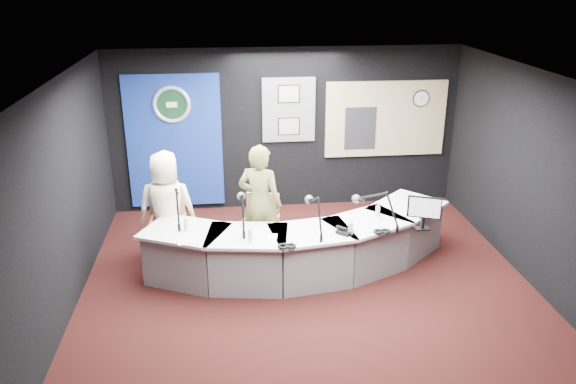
{
  "coord_description": "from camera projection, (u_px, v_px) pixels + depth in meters",
  "views": [
    {
      "loc": [
        -1.01,
        -6.61,
        3.99
      ],
      "look_at": [
        -0.2,
        0.8,
        1.1
      ],
      "focal_mm": 36.0,
      "sensor_mm": 36.0,
      "label": 1
    }
  ],
  "objects": [
    {
      "name": "notepad",
      "position": [
        269.0,
        238.0,
        7.42
      ],
      "size": [
        0.24,
        0.3,
        0.0
      ],
      "primitive_type": "cube",
      "rotation": [
        0.0,
        0.0,
        -0.17
      ],
      "color": "white",
      "rests_on": "broadcast_desk"
    },
    {
      "name": "wall_left",
      "position": [
        62.0,
        202.0,
        6.86
      ],
      "size": [
        0.02,
        6.0,
        2.8
      ],
      "primitive_type": "cube",
      "color": "black",
      "rests_on": "ground"
    },
    {
      "name": "backdrop_panel",
      "position": [
        175.0,
        142.0,
        9.78
      ],
      "size": [
        1.6,
        0.05,
        2.3
      ],
      "primitive_type": "cube",
      "color": "navy",
      "rests_on": "wall_back"
    },
    {
      "name": "wall_front",
      "position": [
        368.0,
        333.0,
        4.39
      ],
      "size": [
        6.0,
        0.02,
        2.8
      ],
      "primitive_type": "cube",
      "color": "black",
      "rests_on": "ground"
    },
    {
      "name": "wall_clock",
      "position": [
        421.0,
        99.0,
        9.95
      ],
      "size": [
        0.28,
        0.01,
        0.28
      ],
      "primitive_type": "cylinder",
      "rotation": [
        1.57,
        0.0,
        0.0
      ],
      "color": "white",
      "rests_on": "booth_window_frame"
    },
    {
      "name": "draped_jacket",
      "position": [
        168.0,
        214.0,
        8.48
      ],
      "size": [
        0.5,
        0.11,
        0.7
      ],
      "primitive_type": "cube",
      "rotation": [
        0.0,
        0.0,
        0.01
      ],
      "color": "slate",
      "rests_on": "armchair_left"
    },
    {
      "name": "boom_mic_c",
      "position": [
        315.0,
        211.0,
        7.5
      ],
      "size": [
        0.19,
        0.74,
        0.6
      ],
      "primitive_type": null,
      "color": "black",
      "rests_on": "broadcast_desk"
    },
    {
      "name": "agency_seal",
      "position": [
        172.0,
        105.0,
        9.51
      ],
      "size": [
        0.63,
        0.07,
        0.63
      ],
      "primitive_type": "torus",
      "rotation": [
        1.57,
        0.0,
        0.0
      ],
      "color": "silver",
      "rests_on": "backdrop_panel"
    },
    {
      "name": "armchair_left",
      "position": [
        169.0,
        230.0,
        8.3
      ],
      "size": [
        0.54,
        0.54,
        0.96
      ],
      "primitive_type": null,
      "rotation": [
        0.0,
        0.0,
        0.01
      ],
      "color": "#BD7A56",
      "rests_on": "ground"
    },
    {
      "name": "water_bottles",
      "position": [
        308.0,
        223.0,
        7.65
      ],
      "size": [
        3.27,
        0.64,
        0.18
      ],
      "primitive_type": null,
      "color": "silver",
      "rests_on": "broadcast_desk"
    },
    {
      "name": "framed_photo_upper",
      "position": [
        289.0,
        94.0,
        9.67
      ],
      "size": [
        0.34,
        0.02,
        0.27
      ],
      "primitive_type": "cube",
      "color": "gray",
      "rests_on": "pinboard"
    },
    {
      "name": "computer_monitor",
      "position": [
        424.0,
        207.0,
        7.57
      ],
      "size": [
        0.44,
        0.2,
        0.31
      ],
      "primitive_type": "cube",
      "rotation": [
        0.0,
        0.0,
        -0.39
      ],
      "color": "black",
      "rests_on": "broadcast_desk"
    },
    {
      "name": "headphones_far",
      "position": [
        287.0,
        246.0,
        7.18
      ],
      "size": [
        0.22,
        0.22,
        0.04
      ],
      "primitive_type": "torus",
      "color": "black",
      "rests_on": "broadcast_desk"
    },
    {
      "name": "person_man",
      "position": [
        167.0,
        208.0,
        8.17
      ],
      "size": [
        0.83,
        0.55,
        1.66
      ],
      "primitive_type": "imported",
      "rotation": [
        0.0,
        0.0,
        3.11
      ],
      "color": "#F7E9C6",
      "rests_on": "ground"
    },
    {
      "name": "ground",
      "position": [
        309.0,
        290.0,
        7.67
      ],
      "size": [
        6.0,
        6.0,
        0.0
      ],
      "primitive_type": "plane",
      "color": "black",
      "rests_on": "ground"
    },
    {
      "name": "booth_window_frame",
      "position": [
        386.0,
        119.0,
        10.04
      ],
      "size": [
        2.12,
        0.06,
        1.32
      ],
      "primitive_type": "cube",
      "color": "tan",
      "rests_on": "wall_back"
    },
    {
      "name": "wall_right",
      "position": [
        540.0,
        183.0,
        7.47
      ],
      "size": [
        0.02,
        6.0,
        2.8
      ],
      "primitive_type": "cube",
      "color": "black",
      "rests_on": "ground"
    },
    {
      "name": "boom_mic_a",
      "position": [
        177.0,
        201.0,
        7.81
      ],
      "size": [
        0.18,
        0.74,
        0.6
      ],
      "primitive_type": null,
      "color": "black",
      "rests_on": "broadcast_desk"
    },
    {
      "name": "seal_center",
      "position": [
        172.0,
        104.0,
        9.51
      ],
      "size": [
        0.48,
        0.01,
        0.48
      ],
      "primitive_type": "cylinder",
      "rotation": [
        1.57,
        0.0,
        0.0
      ],
      "color": "black",
      "rests_on": "backdrop_panel"
    },
    {
      "name": "desk_phone",
      "position": [
        345.0,
        232.0,
        7.55
      ],
      "size": [
        0.24,
        0.24,
        0.05
      ],
      "primitive_type": "cube",
      "rotation": [
        0.0,
        0.0,
        -0.78
      ],
      "color": "black",
      "rests_on": "broadcast_desk"
    },
    {
      "name": "person_woman",
      "position": [
        260.0,
        204.0,
        8.17
      ],
      "size": [
        0.75,
        0.64,
        1.75
      ],
      "primitive_type": "imported",
      "rotation": [
        0.0,
        0.0,
        2.73
      ],
      "color": "olive",
      "rests_on": "ground"
    },
    {
      "name": "ceiling",
      "position": [
        313.0,
        79.0,
        6.66
      ],
      "size": [
        6.0,
        6.0,
        0.02
      ],
      "primitive_type": "cube",
      "color": "silver",
      "rests_on": "ground"
    },
    {
      "name": "paper_stack",
      "position": [
        185.0,
        239.0,
        7.39
      ],
      "size": [
        0.29,
        0.36,
        0.0
      ],
      "primitive_type": "cube",
      "rotation": [
        0.0,
        0.0,
        0.24
      ],
      "color": "white",
      "rests_on": "broadcast_desk"
    },
    {
      "name": "armchair_right",
      "position": [
        261.0,
        227.0,
        8.31
      ],
      "size": [
        0.7,
        0.7,
        1.03
      ],
      "primitive_type": null,
      "rotation": [
        0.0,
        0.0,
        -0.25
      ],
      "color": "#BD7A56",
      "rests_on": "ground"
    },
    {
      "name": "wall_back",
      "position": [
        286.0,
        130.0,
        9.95
      ],
      "size": [
        6.0,
        0.02,
        2.8
      ],
      "primitive_type": "cube",
      "color": "black",
      "rests_on": "ground"
    },
    {
      "name": "broadcast_desk",
      "position": [
        301.0,
        246.0,
        8.04
      ],
      "size": [
        4.5,
        1.9,
        0.75
      ],
      "primitive_type": null,
      "color": "silver",
      "rests_on": "ground"
    },
    {
      "name": "framed_photo_lower",
      "position": [
        289.0,
        126.0,
        9.87
      ],
      "size": [
        0.34,
        0.02,
        0.27
      ],
      "primitive_type": "cube",
      "color": "gray",
      "rests_on": "pinboard"
    },
    {
      "name": "pinboard",
      "position": [
        289.0,
        110.0,
        9.8
      ],
      "size": [
        0.9,
        0.04,
        1.1
      ],
      "primitive_type": "cube",
      "color": "slate",
      "rests_on": "wall_back"
    },
    {
      "name": "booth_glow",
      "position": [
        386.0,
        119.0,
        10.03
      ],
      "size": [
        2.0,
        0.02,
        1.2
      ],
      "primitive_type": "cube",
      "color": "#D6B887",
      "rests_on": "booth_window_frame"
    },
    {
      "name": "headphones_near",
      "position": [
        382.0,
        231.0,
        7.58
      ],
      "size": [
        0.19,
        0.19,
        0.03
      ],
      "primitive_type": "torus",
      "color": "black",
      "rests_on": "broadcast_desk"
    },
    {
      "name": "boom_mic_b",
      "position": [
        242.0,
        208.0,
        7.6
      ],
      "size": [
        0.16,
        0.74,
        0.6
      ],
      "primitive_type": null,
      "color": "black",
      "rests_on": "broadcast_desk"
    },
    {
      "name": "boom_mic_d",
      "position": [
        377.0,
        206.0,
        7.64
      ],
      "size": [
        0.59,
        0.52,
        0.6
      ],
      "primitive_type": null,
      "color": "black",
      "rests_on": "broadcast_desk"
    },
    {
      "name": "equipment_rack",
      "position": [
        360.0,
        128.0,
        10.02
      ],
      "size": [
        0.55,
        0.02,
        0.75
      ],
      "primitive_type": "cube",
      "color": "black",
      "rests_on": "booth_window_frame"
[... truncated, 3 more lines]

